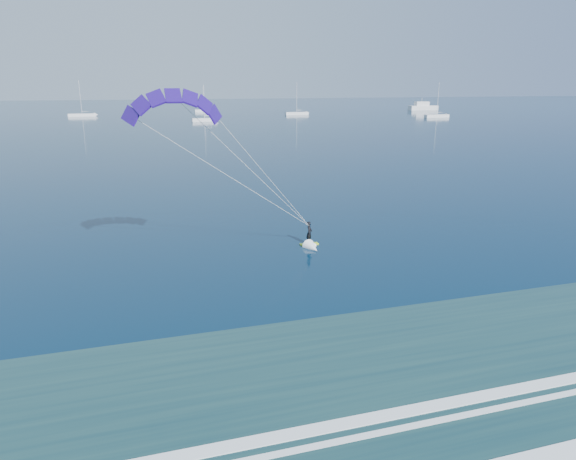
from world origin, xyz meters
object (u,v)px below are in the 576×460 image
(sailboat_3, at_px, (204,120))
(sailboat_5, at_px, (297,113))
(kitesurfer_rig, at_px, (251,170))
(motor_yacht, at_px, (423,107))
(sailboat_4, at_px, (205,111))
(sailboat_2, at_px, (82,115))
(sailboat_6, at_px, (437,116))

(sailboat_3, relative_size, sailboat_5, 0.90)
(kitesurfer_rig, bearing_deg, motor_yacht, 56.07)
(motor_yacht, distance_m, sailboat_3, 126.91)
(sailboat_3, height_order, sailboat_4, sailboat_4)
(sailboat_4, bearing_deg, sailboat_5, -44.06)
(sailboat_4, bearing_deg, sailboat_2, -159.51)
(kitesurfer_rig, relative_size, sailboat_4, 1.27)
(sailboat_3, bearing_deg, sailboat_4, 82.01)
(sailboat_6, bearing_deg, motor_yacht, 64.35)
(motor_yacht, xyz_separation_m, sailboat_6, (-25.45, -53.01, -0.96))
(sailboat_4, bearing_deg, motor_yacht, -7.43)
(sailboat_3, xyz_separation_m, sailboat_4, (8.79, 62.62, 0.00))
(sailboat_5, bearing_deg, kitesurfer_rig, -108.72)
(kitesurfer_rig, distance_m, sailboat_3, 152.74)
(motor_yacht, relative_size, sailboat_2, 1.06)
(motor_yacht, height_order, sailboat_2, sailboat_2)
(motor_yacht, relative_size, sailboat_5, 1.12)
(sailboat_4, xyz_separation_m, sailboat_5, (35.00, -33.87, 0.01))
(motor_yacht, xyz_separation_m, sailboat_3, (-117.28, -48.48, -0.97))
(kitesurfer_rig, relative_size, sailboat_5, 1.18)
(motor_yacht, distance_m, sailboat_4, 109.41)
(sailboat_4, relative_size, sailboat_6, 0.94)
(kitesurfer_rig, height_order, sailboat_3, kitesurfer_rig)
(sailboat_2, bearing_deg, sailboat_5, -9.10)
(sailboat_4, distance_m, sailboat_6, 106.79)
(motor_yacht, height_order, sailboat_4, sailboat_4)
(sailboat_3, relative_size, sailboat_6, 0.90)
(sailboat_3, bearing_deg, kitesurfer_rig, -96.53)
(kitesurfer_rig, xyz_separation_m, sailboat_3, (17.34, 151.61, -6.50))
(motor_yacht, relative_size, sailboat_3, 1.25)
(sailboat_2, distance_m, sailboat_4, 56.51)
(sailboat_3, bearing_deg, sailboat_6, -2.82)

